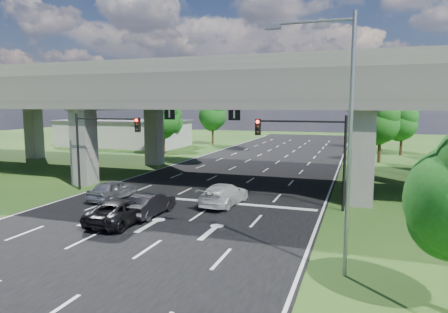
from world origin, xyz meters
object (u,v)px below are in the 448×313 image
Objects in this scene: signal_left at (101,138)px; car_white at (224,194)px; car_trailing at (122,211)px; car_dark at (150,204)px; streetlight_beyond at (356,111)px; signal_right at (309,144)px; car_silver at (113,190)px; streetlight_far at (354,113)px; streetlight_near at (339,126)px.

car_white is at bearing -5.25° from signal_left.
car_white is 7.11m from car_trailing.
car_white reaches higher than car_dark.
car_trailing is (-11.75, -42.82, -5.14)m from streetlight_beyond.
car_dark is (-8.79, -4.85, -3.47)m from signal_right.
car_dark is at bearing -151.11° from signal_right.
car_trailing is (3.75, -4.64, -0.04)m from car_silver.
car_dark is (-11.07, -24.91, -5.13)m from streetlight_far.
streetlight_beyond is at bearing 90.00° from streetlight_far.
car_dark is at bearing 54.29° from car_white.
streetlight_beyond is (17.92, 36.06, 1.66)m from signal_left.
streetlight_near is at bearing -90.00° from streetlight_beyond.
car_silver is (-13.22, -2.12, -3.45)m from signal_right.
car_dark is 0.86× the size of car_white.
streetlight_near is 30.00m from streetlight_far.
streetlight_far is 2.40× the size of car_silver.
signal_right is at bearing -93.61° from streetlight_beyond.
streetlight_near reaches higher than car_dark.
car_dark reaches higher than car_trailing.
signal_left is 1.24× the size of car_trailing.
car_silver is at bearing -124.94° from streetlight_far.
streetlight_far is (17.92, 20.06, 1.66)m from signal_left.
streetlight_beyond reaches higher than car_trailing.
car_white is (-5.39, -0.94, -3.45)m from signal_right.
signal_right reaches higher than car_trailing.
signal_left reaches higher than car_white.
streetlight_far is at bearing 83.53° from signal_right.
signal_left is 1.43× the size of car_dark.
signal_left is 0.60× the size of streetlight_beyond.
signal_right is at bearing 0.00° from signal_left.
car_silver is at bearing -30.14° from car_dark.
streetlight_far is 2.38× the size of car_dark.
streetlight_far is at bearing -104.70° from car_white.
signal_left is at bearing -33.82° from car_dark.
streetlight_beyond is 2.05× the size of car_white.
streetlight_far is at bearing -112.49° from car_dark.
streetlight_near is at bearing -90.00° from streetlight_far.
signal_left is 1.44× the size of car_silver.
car_white is (10.26, -0.94, -3.45)m from signal_left.
streetlight_beyond is (2.27, 36.06, 1.66)m from signal_right.
car_trailing is at bearing 60.29° from car_white.
streetlight_beyond is at bearing -96.36° from car_white.
car_silver is 0.86× the size of car_trailing.
car_dark is (4.43, -2.73, -0.02)m from car_silver.
signal_right is 1.44× the size of car_silver.
streetlight_beyond is 2.38× the size of car_dark.
streetlight_far is 27.73m from car_dark.
streetlight_beyond is at bearing -105.25° from car_trailing.
streetlight_far is 2.05× the size of car_white.
car_silver and car_white have the same top height.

